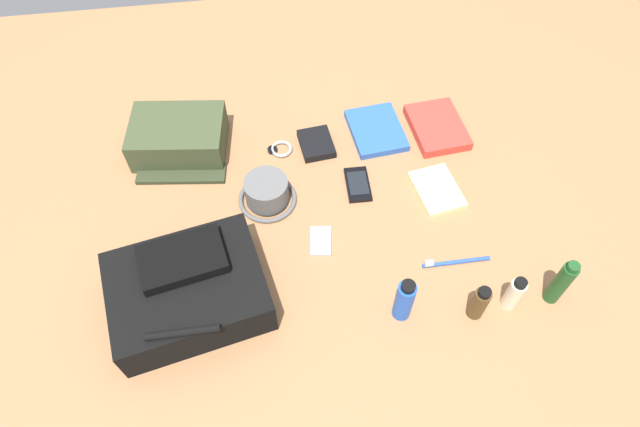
{
  "coord_description": "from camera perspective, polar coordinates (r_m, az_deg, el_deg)",
  "views": [
    {
      "loc": [
        0.11,
        0.78,
        1.18
      ],
      "look_at": [
        0.0,
        0.0,
        0.04
      ],
      "focal_mm": 30.66,
      "sensor_mm": 36.0,
      "label": 1
    }
  ],
  "objects": [
    {
      "name": "cologne_bottle",
      "position": [
        1.3,
        16.27,
        -8.94
      ],
      "size": [
        0.04,
        0.04,
        0.11
      ],
      "color": "#473319",
      "rests_on": "ground_plane"
    },
    {
      "name": "deodorant_spray",
      "position": [
        1.25,
        8.8,
        -8.92
      ],
      "size": [
        0.04,
        0.04,
        0.14
      ],
      "color": "blue",
      "rests_on": "ground_plane"
    },
    {
      "name": "travel_guidebook",
      "position": [
        1.62,
        5.88,
        8.61
      ],
      "size": [
        0.16,
        0.2,
        0.02
      ],
      "color": "blue",
      "rests_on": "ground_plane"
    },
    {
      "name": "paperback_novel",
      "position": [
        1.65,
        12.11,
        8.77
      ],
      "size": [
        0.16,
        0.2,
        0.03
      ],
      "color": "red",
      "rests_on": "ground_plane"
    },
    {
      "name": "bucket_hat",
      "position": [
        1.44,
        -5.57,
        2.18
      ],
      "size": [
        0.16,
        0.16,
        0.08
      ],
      "color": "#595959",
      "rests_on": "ground_plane"
    },
    {
      "name": "shampoo_bottle",
      "position": [
        1.36,
        23.86,
        -6.61
      ],
      "size": [
        0.04,
        0.04,
        0.15
      ],
      "color": "#19471E",
      "rests_on": "ground_plane"
    },
    {
      "name": "media_player",
      "position": [
        1.38,
        0.07,
        -2.87
      ],
      "size": [
        0.06,
        0.09,
        0.01
      ],
      "color": "#B7B7BC",
      "rests_on": "ground_plane"
    },
    {
      "name": "lotion_bottle",
      "position": [
        1.33,
        19.59,
        -7.88
      ],
      "size": [
        0.04,
        0.04,
        0.11
      ],
      "color": "beige",
      "rests_on": "ground_plane"
    },
    {
      "name": "notepad",
      "position": [
        1.5,
        12.11,
        2.42
      ],
      "size": [
        0.13,
        0.17,
        0.02
      ],
      "primitive_type": "cube",
      "rotation": [
        0.0,
        0.0,
        0.17
      ],
      "color": "beige",
      "rests_on": "ground_plane"
    },
    {
      "name": "cell_phone",
      "position": [
        1.49,
        3.97,
        3.05
      ],
      "size": [
        0.07,
        0.11,
        0.01
      ],
      "color": "black",
      "rests_on": "ground_plane"
    },
    {
      "name": "toiletry_pouch",
      "position": [
        1.59,
        -14.54,
        7.65
      ],
      "size": [
        0.28,
        0.25,
        0.1
      ],
      "color": "#384228",
      "rests_on": "ground_plane"
    },
    {
      "name": "ground_plane",
      "position": [
        1.43,
        0.0,
        -1.18
      ],
      "size": [
        2.64,
        2.02,
        0.02
      ],
      "primitive_type": "cube",
      "color": "#946741",
      "rests_on": "ground"
    },
    {
      "name": "backpack",
      "position": [
        1.29,
        -13.6,
        -7.75
      ],
      "size": [
        0.39,
        0.33,
        0.14
      ],
      "color": "black",
      "rests_on": "ground_plane"
    },
    {
      "name": "wallet",
      "position": [
        1.57,
        -0.39,
        7.29
      ],
      "size": [
        0.1,
        0.12,
        0.02
      ],
      "primitive_type": "cube",
      "rotation": [
        0.0,
        0.0,
        0.11
      ],
      "color": "black",
      "rests_on": "ground_plane"
    },
    {
      "name": "toothbrush",
      "position": [
        1.39,
        13.64,
        -4.96
      ],
      "size": [
        0.17,
        0.01,
        0.02
      ],
      "color": "blue",
      "rests_on": "ground_plane"
    },
    {
      "name": "wristwatch",
      "position": [
        1.57,
        -4.17,
        6.73
      ],
      "size": [
        0.07,
        0.06,
        0.01
      ],
      "color": "#99999E",
      "rests_on": "ground_plane"
    }
  ]
}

